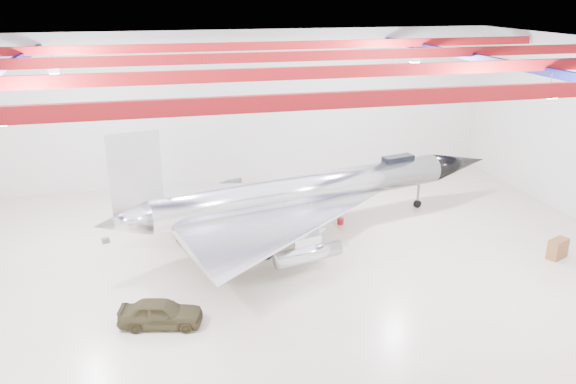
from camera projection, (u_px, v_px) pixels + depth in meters
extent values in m
plane|color=beige|center=(272.00, 271.00, 28.66)|extent=(40.00, 40.00, 0.00)
plane|color=silver|center=(227.00, 109.00, 40.52)|extent=(40.00, 0.00, 40.00)
plane|color=#0A0F38|center=(270.00, 51.00, 24.95)|extent=(40.00, 40.00, 0.00)
cube|color=maroon|center=(332.00, 100.00, 16.92)|extent=(39.50, 0.25, 0.50)
cube|color=maroon|center=(286.00, 74.00, 22.41)|extent=(39.50, 0.25, 0.50)
cube|color=maroon|center=(258.00, 57.00, 27.89)|extent=(39.50, 0.25, 0.50)
cube|color=maroon|center=(239.00, 46.00, 33.38)|extent=(39.50, 0.25, 0.50)
cube|color=#0B0F46|center=(505.00, 64.00, 27.94)|extent=(0.25, 29.50, 0.40)
cube|color=silver|center=(0.00, 119.00, 17.66)|extent=(0.55, 0.55, 0.25)
cube|color=silver|center=(549.00, 93.00, 22.15)|extent=(0.55, 0.55, 0.25)
cube|color=silver|center=(54.00, 70.00, 28.62)|extent=(0.55, 0.55, 0.25)
cube|color=silver|center=(414.00, 59.00, 33.11)|extent=(0.55, 0.55, 0.25)
cylinder|color=silver|center=(307.00, 190.00, 32.66)|extent=(18.46, 6.09, 1.85)
cone|color=black|center=(458.00, 164.00, 37.64)|extent=(4.94, 2.87, 1.85)
cone|color=silver|center=(121.00, 222.00, 28.08)|extent=(3.13, 2.45, 1.85)
cube|color=silver|center=(136.00, 174.00, 27.67)|extent=(2.55, 0.71, 4.17)
cube|color=black|center=(398.00, 159.00, 35.12)|extent=(2.16, 1.19, 0.46)
cylinder|color=silver|center=(308.00, 254.00, 27.64)|extent=(3.62, 1.63, 0.83)
cylinder|color=silver|center=(287.00, 237.00, 29.58)|extent=(3.62, 1.63, 0.83)
cylinder|color=silver|center=(245.00, 203.00, 34.23)|extent=(3.62, 1.63, 0.83)
cylinder|color=silver|center=(231.00, 192.00, 36.17)|extent=(3.62, 1.63, 0.83)
cylinder|color=#59595B|center=(418.00, 196.00, 36.84)|extent=(0.17, 0.17, 1.67)
cylinder|color=black|center=(417.00, 204.00, 37.04)|extent=(0.55, 0.32, 0.52)
cylinder|color=#59595B|center=(267.00, 245.00, 29.72)|extent=(0.17, 0.17, 1.67)
cylinder|color=black|center=(267.00, 255.00, 29.92)|extent=(0.55, 0.32, 0.52)
cylinder|color=#59595B|center=(234.00, 215.00, 33.60)|extent=(0.17, 0.17, 1.67)
cylinder|color=black|center=(235.00, 224.00, 33.80)|extent=(0.55, 0.32, 0.52)
imported|color=#3A341D|center=(161.00, 313.00, 23.86)|extent=(3.78, 2.20, 1.21)
cube|color=brown|center=(558.00, 249.00, 29.96)|extent=(1.31, 0.99, 1.08)
cube|color=olive|center=(182.00, 237.00, 32.24)|extent=(0.68, 0.60, 0.41)
cube|color=maroon|center=(231.00, 223.00, 34.21)|extent=(0.55, 0.48, 0.34)
cylinder|color=#59595B|center=(321.00, 246.00, 30.99)|extent=(0.60, 0.60, 0.42)
cube|color=#59595B|center=(106.00, 241.00, 31.89)|extent=(0.48, 0.43, 0.27)
cylinder|color=maroon|center=(340.00, 221.00, 34.44)|extent=(0.48, 0.48, 0.37)
cube|color=olive|center=(210.00, 223.00, 34.22)|extent=(0.62, 0.56, 0.36)
cylinder|color=#59595B|center=(298.00, 205.00, 36.99)|extent=(0.58, 0.58, 0.40)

